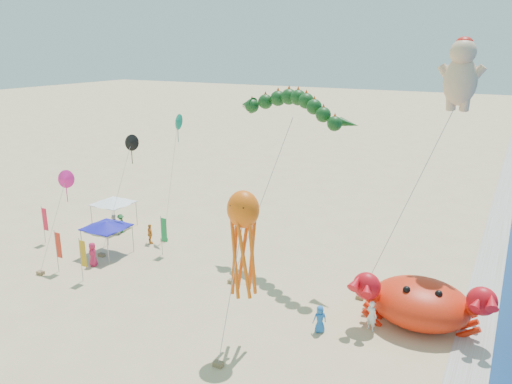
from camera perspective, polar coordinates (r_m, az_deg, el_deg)
ground at (r=32.55m, az=1.46°, el=-12.42°), size 320.00×320.00×0.00m
foam_strip at (r=29.92m, az=23.37°, el=-16.71°), size 320.00×320.00×0.00m
crab_inflatable at (r=30.93m, az=18.24°, el=-11.85°), size 7.66×5.70×3.36m
dragon_kite at (r=34.93m, az=4.05°, el=9.27°), size 9.69×7.23×12.45m
cherub_kite at (r=32.81m, az=22.35°, el=12.47°), size 5.33×5.02×16.20m
octopus_kite at (r=25.84m, az=-1.47°, el=-5.04°), size 1.71×3.50×8.68m
canopy_blue at (r=40.13m, az=-16.74°, el=-3.60°), size 3.24×3.24×2.71m
canopy_white at (r=45.94m, az=-16.01°, el=-1.02°), size 3.29×3.29×2.71m
feather_flags at (r=39.25m, az=-18.72°, el=-4.91°), size 10.62×6.28×3.20m
beachgoers at (r=39.03m, az=-11.17°, el=-6.25°), size 24.70×7.59×1.83m
small_kites at (r=39.85m, az=-14.65°, el=3.79°), size 4.56×12.61×10.35m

